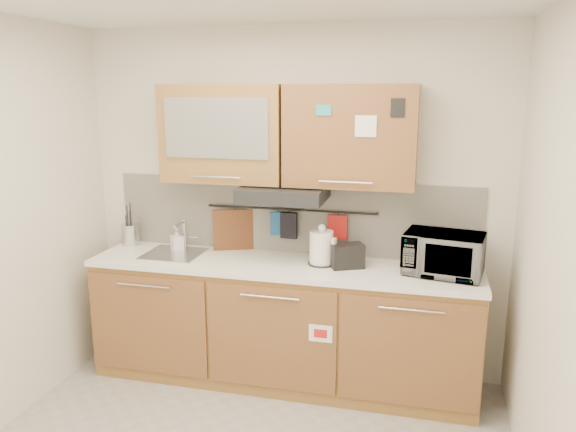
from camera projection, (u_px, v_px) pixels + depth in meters
The scene contains 18 objects.
wall_back at pixel (292, 203), 4.26m from camera, with size 3.20×3.20×0.00m, color silver.
wall_right at pixel (565, 287), 2.46m from camera, with size 3.00×3.00×0.00m, color silver.
base_cabinet at pixel (282, 329), 4.16m from camera, with size 2.80×0.64×0.88m.
countertop at pixel (282, 266), 4.05m from camera, with size 2.82×0.62×0.04m, color white.
backsplash at pixel (291, 216), 4.27m from camera, with size 2.80×0.02×0.56m, color silver.
upper_cabinets at pixel (285, 135), 3.97m from camera, with size 1.82×0.37×0.70m.
range_hood at pixel (284, 193), 3.99m from camera, with size 0.60×0.46×0.10m, color black.
sink at pixel (174, 254), 4.26m from camera, with size 0.42×0.40×0.26m.
utensil_rail at pixel (290, 210), 4.22m from camera, with size 0.02×0.02×1.30m, color black.
utensil_crock at pixel (130, 234), 4.50m from camera, with size 0.15×0.15×0.34m.
kettle at pixel (322, 248), 3.99m from camera, with size 0.23×0.22×0.30m.
toaster at pixel (347, 256), 3.93m from camera, with size 0.26×0.22×0.17m.
microwave at pixel (443, 254), 3.78m from camera, with size 0.51×0.35×0.28m, color #999999.
soap_bottle at pixel (177, 240), 4.33m from camera, with size 0.08×0.08×0.18m, color #999999.
cutting_board at pixel (234, 235), 4.36m from camera, with size 0.33×0.02×0.41m, color brown.
oven_mitt at pixel (278, 223), 4.25m from camera, with size 0.11×0.03×0.18m, color #1F528E.
dark_pouch at pixel (289, 225), 4.23m from camera, with size 0.13×0.04×0.20m, color black.
pot_holder at pixel (337, 227), 4.14m from camera, with size 0.15×0.02×0.18m, color red.
Camera 1 is at (0.98, -2.56, 2.15)m, focal length 35.00 mm.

